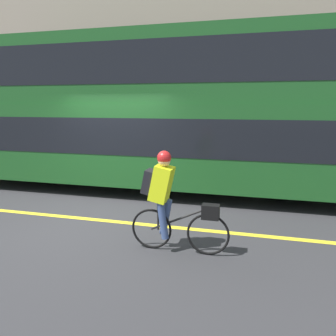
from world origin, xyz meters
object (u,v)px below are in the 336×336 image
(trash_bin, at_px, (82,152))
(bus, at_px, (146,108))
(cyclist_on_bike, at_px, (169,198))
(street_sign_post, at_px, (275,126))

(trash_bin, bearing_deg, bus, -35.86)
(cyclist_on_bike, distance_m, street_sign_post, 6.14)
(cyclist_on_bike, bearing_deg, street_sign_post, 72.88)
(cyclist_on_bike, xyz_separation_m, trash_bin, (-4.76, 5.83, -0.30))
(bus, xyz_separation_m, street_sign_post, (3.33, 2.33, -0.56))
(bus, relative_size, cyclist_on_bike, 7.45)
(bus, relative_size, trash_bin, 13.60)
(cyclist_on_bike, relative_size, street_sign_post, 0.59)
(bus, bearing_deg, trash_bin, 144.14)
(cyclist_on_bike, bearing_deg, trash_bin, 129.26)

